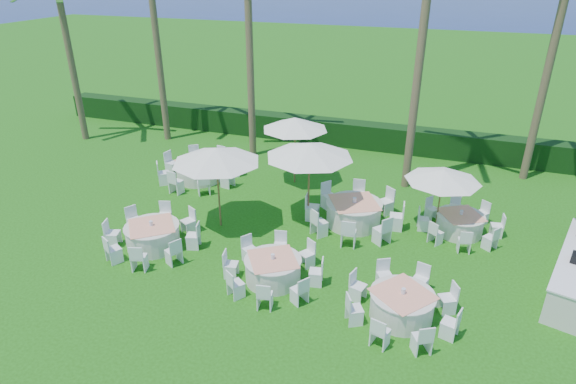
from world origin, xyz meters
name	(u,v)px	position (x,y,z in m)	size (l,w,h in m)	color
ground	(274,283)	(0.00, 0.00, 0.00)	(120.00, 120.00, 0.00)	#1E510D
hedge	(360,135)	(0.00, 12.00, 0.60)	(34.00, 1.00, 1.20)	black
ocean	(448,5)	(0.00, 102.00, 0.00)	(260.00, 260.00, 0.00)	#07204F
banquet_table_a	(153,235)	(-4.39, 0.56, 0.41)	(3.04, 3.04, 0.93)	beige
banquet_table_b	(273,269)	(-0.07, 0.13, 0.38)	(2.90, 2.90, 0.88)	beige
banquet_table_c	(402,304)	(3.64, -0.26, 0.39)	(2.91, 2.91, 0.90)	beige
banquet_table_d	(199,170)	(-5.56, 5.73, 0.45)	(3.39, 3.39, 1.01)	beige
banquet_table_e	(354,212)	(1.41, 4.16, 0.45)	(3.42, 3.42, 1.02)	beige
banquet_table_f	(460,223)	(4.93, 4.75, 0.37)	(2.79, 2.79, 0.86)	beige
umbrella_a	(216,155)	(-2.96, 2.52, 2.64)	(2.97, 2.97, 2.89)	brown
umbrella_b	(309,150)	(-0.21, 4.00, 2.63)	(3.03, 3.03, 2.88)	brown
umbrella_c	(295,124)	(-1.68, 6.83, 2.56)	(2.67, 2.67, 2.80)	brown
umbrella_d	(443,176)	(4.18, 4.68, 2.05)	(2.49, 2.49, 2.25)	brown
buffet_table	(576,268)	(8.09, 2.75, 0.56)	(2.18, 4.62, 1.61)	beige
palm_a	(155,25)	(-9.66, 9.79, 5.64)	(4.16, 4.40, 10.33)	brown
palm_b	(250,50)	(-4.57, 9.18, 4.89)	(4.31, 4.33, 8.87)	brown
palm_c	(425,18)	(2.75, 8.01, 6.57)	(4.30, 4.34, 12.16)	brown
palm_d	(550,63)	(7.41, 10.48, 4.85)	(4.27, 4.36, 8.80)	brown
palm_f	(70,54)	(-13.72, 8.40, 4.33)	(4.34, 4.29, 7.77)	brown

